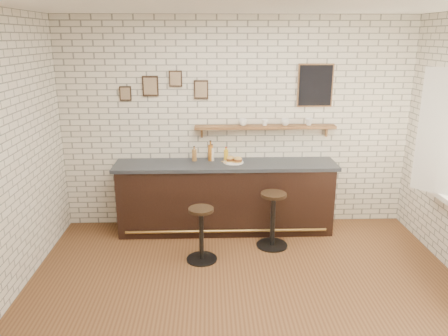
{
  "coord_description": "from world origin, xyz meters",
  "views": [
    {
      "loc": [
        -0.4,
        -4.15,
        2.71
      ],
      "look_at": [
        -0.22,
        0.9,
        1.18
      ],
      "focal_mm": 35.0,
      "sensor_mm": 36.0,
      "label": 1
    }
  ],
  "objects_px": {
    "bitters_bottle_white": "(212,154)",
    "condiment_bottle_yellow": "(226,155)",
    "bitters_bottle_brown": "(194,155)",
    "bar_stool_right": "(273,218)",
    "shelf_cup_a": "(243,122)",
    "bar_counter": "(226,197)",
    "bar_stool_left": "(201,232)",
    "shelf_cup_d": "(309,122)",
    "ciabatta_sandwich": "(234,159)",
    "bitters_bottle_amber": "(211,153)",
    "shelf_cup_b": "(265,122)",
    "sandwich_plate": "(233,162)",
    "shelf_cup_c": "(285,122)"
  },
  "relations": [
    {
      "from": "bitters_bottle_white",
      "to": "condiment_bottle_yellow",
      "type": "xyz_separation_m",
      "value": [
        0.2,
        -0.0,
        -0.01
      ]
    },
    {
      "from": "bitters_bottle_brown",
      "to": "bar_stool_right",
      "type": "relative_size",
      "value": 0.29
    },
    {
      "from": "condiment_bottle_yellow",
      "to": "shelf_cup_a",
      "type": "height_order",
      "value": "shelf_cup_a"
    },
    {
      "from": "bar_counter",
      "to": "shelf_cup_a",
      "type": "bearing_deg",
      "value": 38.53
    },
    {
      "from": "bar_stool_left",
      "to": "shelf_cup_d",
      "type": "bearing_deg",
      "value": 35.64
    },
    {
      "from": "ciabatta_sandwich",
      "to": "bar_stool_left",
      "type": "distance_m",
      "value": 1.23
    },
    {
      "from": "bar_counter",
      "to": "ciabatta_sandwich",
      "type": "height_order",
      "value": "ciabatta_sandwich"
    },
    {
      "from": "bitters_bottle_white",
      "to": "bar_stool_left",
      "type": "xyz_separation_m",
      "value": [
        -0.15,
        -1.03,
        -0.73
      ]
    },
    {
      "from": "bar_counter",
      "to": "bitters_bottle_amber",
      "type": "relative_size",
      "value": 10.53
    },
    {
      "from": "bitters_bottle_white",
      "to": "bitters_bottle_amber",
      "type": "relative_size",
      "value": 0.82
    },
    {
      "from": "condiment_bottle_yellow",
      "to": "bar_stool_right",
      "type": "xyz_separation_m",
      "value": [
        0.59,
        -0.68,
        -0.69
      ]
    },
    {
      "from": "bar_counter",
      "to": "bar_stool_right",
      "type": "height_order",
      "value": "bar_counter"
    },
    {
      "from": "bitters_bottle_amber",
      "to": "condiment_bottle_yellow",
      "type": "relative_size",
      "value": 1.47
    },
    {
      "from": "bitters_bottle_brown",
      "to": "shelf_cup_b",
      "type": "bearing_deg",
      "value": 3.78
    },
    {
      "from": "bitters_bottle_white",
      "to": "shelf_cup_b",
      "type": "xyz_separation_m",
      "value": [
        0.75,
        0.07,
        0.44
      ]
    },
    {
      "from": "shelf_cup_d",
      "to": "shelf_cup_a",
      "type": "bearing_deg",
      "value": -168.57
    },
    {
      "from": "bitters_bottle_white",
      "to": "shelf_cup_d",
      "type": "relative_size",
      "value": 2.29
    },
    {
      "from": "condiment_bottle_yellow",
      "to": "shelf_cup_a",
      "type": "relative_size",
      "value": 1.64
    },
    {
      "from": "bar_counter",
      "to": "sandwich_plate",
      "type": "xyz_separation_m",
      "value": [
        0.11,
        0.02,
        0.51
      ]
    },
    {
      "from": "bitters_bottle_amber",
      "to": "shelf_cup_c",
      "type": "distance_m",
      "value": 1.14
    },
    {
      "from": "bitters_bottle_white",
      "to": "shelf_cup_d",
      "type": "xyz_separation_m",
      "value": [
        1.38,
        0.07,
        0.44
      ]
    },
    {
      "from": "condiment_bottle_yellow",
      "to": "shelf_cup_c",
      "type": "bearing_deg",
      "value": 4.51
    },
    {
      "from": "sandwich_plate",
      "to": "shelf_cup_c",
      "type": "distance_m",
      "value": 0.93
    },
    {
      "from": "shelf_cup_c",
      "to": "bitters_bottle_brown",
      "type": "bearing_deg",
      "value": 112.26
    },
    {
      "from": "bar_counter",
      "to": "sandwich_plate",
      "type": "bearing_deg",
      "value": 11.15
    },
    {
      "from": "bitters_bottle_white",
      "to": "bar_stool_left",
      "type": "relative_size",
      "value": 0.35
    },
    {
      "from": "bitters_bottle_brown",
      "to": "shelf_cup_d",
      "type": "height_order",
      "value": "shelf_cup_d"
    },
    {
      "from": "shelf_cup_c",
      "to": "shelf_cup_d",
      "type": "height_order",
      "value": "same"
    },
    {
      "from": "bar_counter",
      "to": "shelf_cup_d",
      "type": "distance_m",
      "value": 1.6
    },
    {
      "from": "bitters_bottle_brown",
      "to": "sandwich_plate",
      "type": "bearing_deg",
      "value": -11.61
    },
    {
      "from": "bar_counter",
      "to": "bar_stool_left",
      "type": "relative_size",
      "value": 4.43
    },
    {
      "from": "bitters_bottle_amber",
      "to": "shelf_cup_c",
      "type": "bearing_deg",
      "value": 3.57
    },
    {
      "from": "shelf_cup_b",
      "to": "shelf_cup_c",
      "type": "height_order",
      "value": "shelf_cup_c"
    },
    {
      "from": "bar_stool_left",
      "to": "shelf_cup_a",
      "type": "height_order",
      "value": "shelf_cup_a"
    },
    {
      "from": "bitters_bottle_white",
      "to": "condiment_bottle_yellow",
      "type": "distance_m",
      "value": 0.2
    },
    {
      "from": "bar_counter",
      "to": "bitters_bottle_white",
      "type": "height_order",
      "value": "bitters_bottle_white"
    },
    {
      "from": "shelf_cup_c",
      "to": "shelf_cup_d",
      "type": "relative_size",
      "value": 1.18
    },
    {
      "from": "shelf_cup_a",
      "to": "shelf_cup_b",
      "type": "bearing_deg",
      "value": -39.01
    },
    {
      "from": "bitters_bottle_brown",
      "to": "shelf_cup_b",
      "type": "xyz_separation_m",
      "value": [
        1.0,
        0.07,
        0.45
      ]
    },
    {
      "from": "condiment_bottle_yellow",
      "to": "bar_stool_left",
      "type": "distance_m",
      "value": 1.3
    },
    {
      "from": "ciabatta_sandwich",
      "to": "bar_stool_right",
      "type": "height_order",
      "value": "ciabatta_sandwich"
    },
    {
      "from": "sandwich_plate",
      "to": "bar_stool_right",
      "type": "xyz_separation_m",
      "value": [
        0.5,
        -0.57,
        -0.61
      ]
    },
    {
      "from": "shelf_cup_a",
      "to": "shelf_cup_c",
      "type": "xyz_separation_m",
      "value": [
        0.6,
        0.0,
        0.0
      ]
    },
    {
      "from": "shelf_cup_b",
      "to": "shelf_cup_c",
      "type": "distance_m",
      "value": 0.29
    },
    {
      "from": "bar_stool_left",
      "to": "shelf_cup_d",
      "type": "distance_m",
      "value": 2.22
    },
    {
      "from": "shelf_cup_c",
      "to": "bar_stool_left",
      "type": "bearing_deg",
      "value": 151.98
    },
    {
      "from": "bar_stool_left",
      "to": "shelf_cup_c",
      "type": "height_order",
      "value": "shelf_cup_c"
    },
    {
      "from": "shelf_cup_d",
      "to": "shelf_cup_c",
      "type": "bearing_deg",
      "value": -168.57
    },
    {
      "from": "bitters_bottle_white",
      "to": "shelf_cup_d",
      "type": "height_order",
      "value": "shelf_cup_d"
    },
    {
      "from": "sandwich_plate",
      "to": "ciabatta_sandwich",
      "type": "bearing_deg",
      "value": 0.0
    }
  ]
}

